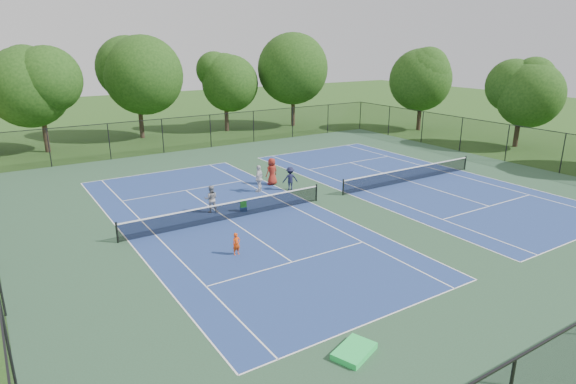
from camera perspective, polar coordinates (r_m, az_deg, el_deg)
ground at (r=30.19m, az=4.97°, el=-0.72°), size 140.00×140.00×0.00m
court_pad at (r=30.19m, az=4.97°, el=-0.72°), size 36.00×36.00×0.01m
tennis_court_left at (r=26.67m, az=-7.06°, el=-3.05°), size 12.00×23.83×1.07m
tennis_court_right at (r=34.72m, az=14.18°, el=1.40°), size 12.00×23.83×1.07m
perimeter_fence at (r=29.73m, az=5.05°, el=2.21°), size 36.08×36.08×3.02m
tree_back_a at (r=46.98m, az=-27.54°, el=11.44°), size 6.80×6.80×9.15m
tree_back_b at (r=50.59m, az=-17.51°, el=13.51°), size 7.60×7.60×10.03m
tree_back_c at (r=52.89m, az=-7.46°, el=13.07°), size 6.00×6.00×8.40m
tree_back_d at (r=55.86m, az=0.62°, el=14.81°), size 7.80×7.80×10.37m
tree_side_e at (r=54.84m, az=15.64°, el=13.08°), size 6.60×6.60×8.87m
tree_side_f at (r=49.08m, az=26.08°, el=10.89°), size 5.80×5.80×8.12m
child_player at (r=22.20m, az=-6.13°, el=-6.14°), size 0.40×0.28×1.06m
instructor at (r=27.72m, az=-9.11°, el=-0.82°), size 0.95×0.86×1.59m
bystander_a at (r=31.17m, az=-3.44°, el=1.61°), size 1.09×1.00×1.79m
bystander_b at (r=31.47m, az=0.26°, el=1.60°), size 1.15×0.88×1.57m
bystander_c at (r=32.69m, az=-1.92°, el=2.45°), size 0.98×0.71×1.85m
ball_crate at (r=27.84m, az=-5.31°, el=-2.02°), size 0.43×0.38×0.27m
ball_hopper at (r=27.72m, az=-5.33°, el=-1.36°), size 0.40×0.35×0.41m
green_tarp at (r=15.98m, az=7.85°, el=-18.18°), size 1.64×1.35×0.20m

